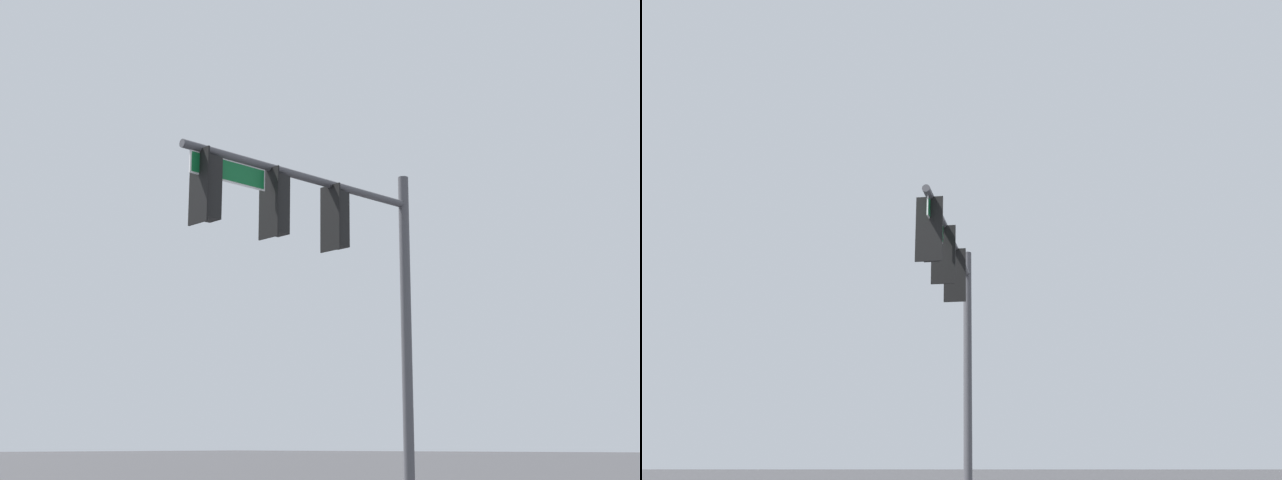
% 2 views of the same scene
% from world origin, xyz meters
% --- Properties ---
extents(signal_pole_near, '(5.72, 1.05, 7.12)m').
position_xyz_m(signal_pole_near, '(-4.58, -8.85, 5.15)').
color(signal_pole_near, '#47474C').
rests_on(signal_pole_near, ground_plane).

